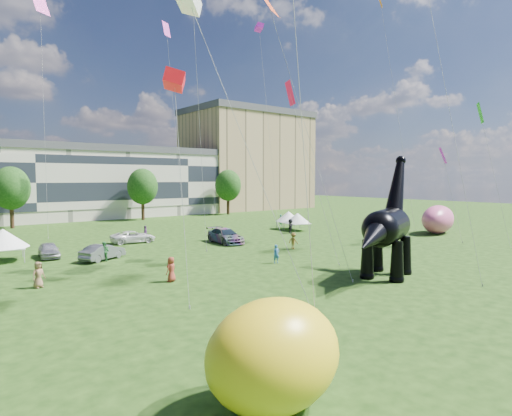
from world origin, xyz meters
TOP-DOWN VIEW (x-y plane):
  - ground at (0.00, 0.00)m, footprint 220.00×220.00m
  - terrace_row at (-8.00, 62.00)m, footprint 78.00×11.00m
  - apartment_block at (40.00, 65.00)m, footprint 28.00×18.00m
  - tree_mid_left at (-12.00, 53.00)m, footprint 5.20×5.20m
  - tree_mid_right at (8.00, 53.00)m, footprint 5.20×5.20m
  - tree_far_right at (26.00, 53.00)m, footprint 5.20×5.20m
  - dinosaur_sculpture at (3.83, 1.19)m, footprint 11.27×5.77m
  - car_silver at (-13.46, 24.84)m, footprint 2.11×4.23m
  - car_grey at (-9.99, 20.73)m, footprint 4.50×3.27m
  - car_white at (-3.89, 28.65)m, footprint 5.06×2.71m
  - car_dark at (4.09, 22.07)m, footprint 2.80×5.83m
  - gazebo_near at (18.24, 25.19)m, footprint 4.00×4.00m
  - gazebo_far at (18.62, 27.41)m, footprint 4.73×4.73m
  - gazebo_left at (-16.98, 25.36)m, footprint 4.63×4.63m
  - inflatable_pink at (30.66, 11.67)m, footprint 8.10×5.53m
  - inflatable_yellow at (-14.24, -7.28)m, footprint 4.65×3.61m
  - visitors at (-0.97, 19.54)m, footprint 50.42×21.83m

SIDE VIEW (x-z plane):
  - ground at x=0.00m, z-range 0.00..0.00m
  - car_white at x=-3.89m, z-range 0.00..1.35m
  - car_silver at x=-13.46m, z-range 0.00..1.38m
  - car_grey at x=-9.99m, z-range 0.00..1.41m
  - car_dark at x=4.09m, z-range 0.00..1.64m
  - visitors at x=-0.97m, z-range -0.07..1.82m
  - gazebo_near at x=18.24m, z-range 0.49..2.94m
  - inflatable_yellow at x=-14.24m, z-range 0.00..3.52m
  - gazebo_far at x=18.62m, z-range 0.51..3.05m
  - inflatable_pink at x=30.66m, z-range 0.00..3.69m
  - gazebo_left at x=-16.98m, z-range 0.58..3.45m
  - dinosaur_sculpture at x=3.83m, z-range -1.15..8.26m
  - terrace_row at x=-8.00m, z-range 0.00..12.00m
  - tree_mid_left at x=-12.00m, z-range 1.57..11.01m
  - tree_mid_right at x=8.00m, z-range 1.57..11.01m
  - tree_far_right at x=26.00m, z-range 1.57..11.01m
  - apartment_block at x=40.00m, z-range 0.00..22.00m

